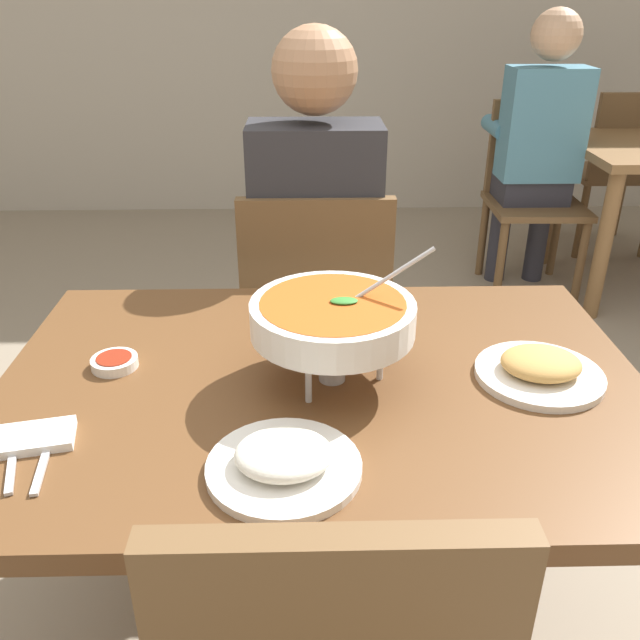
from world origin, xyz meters
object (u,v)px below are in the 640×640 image
chair_bg_right (618,164)px  chair_bg_middle (532,186)px  dining_table_main (322,426)px  diner_main (315,236)px  chair_diner_main (315,315)px  curry_bowl (333,317)px  rice_plate (284,461)px  appetizer_plate (540,369)px  sauce_dish (115,362)px  patron_bg_middle (538,139)px

chair_bg_right → chair_bg_middle: bearing=-145.0°
dining_table_main → diner_main: (0.00, 0.74, 0.13)m
chair_diner_main → chair_bg_right: bearing=47.0°
chair_diner_main → curry_bowl: (0.02, -0.71, 0.35)m
chair_diner_main → rice_plate: (-0.07, -0.97, 0.24)m
dining_table_main → chair_diner_main: bearing=90.0°
rice_plate → appetizer_plate: size_ratio=1.00×
rice_plate → appetizer_plate: same height
chair_bg_middle → chair_bg_right: 0.75m
diner_main → rice_plate: diner_main is taller
sauce_dish → chair_bg_right: 3.27m
patron_bg_middle → appetizer_plate: bearing=-107.7°
curry_bowl → appetizer_plate: size_ratio=1.39×
sauce_dish → chair_bg_right: size_ratio=0.10×
chair_bg_middle → sauce_dish: bearing=-126.0°
rice_plate → chair_bg_right: bearing=57.7°
chair_diner_main → rice_plate: bearing=-93.8°
sauce_dish → chair_bg_middle: chair_bg_middle is taller
chair_diner_main → curry_bowl: curry_bowl is taller
curry_bowl → patron_bg_middle: bearing=62.9°
dining_table_main → rice_plate: rice_plate is taller
appetizer_plate → chair_bg_middle: bearing=72.2°
dining_table_main → sauce_dish: bearing=172.2°
chair_bg_middle → chair_bg_right: (0.61, 0.43, 0.00)m
appetizer_plate → diner_main: bearing=118.8°
diner_main → chair_bg_middle: 1.77m
appetizer_plate → chair_bg_middle: (0.68, 2.12, -0.24)m
dining_table_main → appetizer_plate: size_ratio=5.10×
dining_table_main → curry_bowl: (0.02, 0.00, 0.24)m
chair_bg_middle → chair_bg_right: bearing=35.0°
curry_bowl → sauce_dish: curry_bowl is taller
chair_bg_middle → chair_bg_right: same height
curry_bowl → chair_bg_middle: 2.39m
appetizer_plate → chair_bg_right: bearing=63.1°
chair_diner_main → patron_bg_middle: patron_bg_middle is taller
rice_plate → chair_bg_right: size_ratio=0.27×
appetizer_plate → dining_table_main: bearing=179.3°
rice_plate → patron_bg_middle: bearing=64.0°
chair_bg_right → diner_main: bearing=-133.5°
chair_diner_main → diner_main: 0.24m
appetizer_plate → sauce_dish: size_ratio=2.67×
curry_bowl → chair_bg_right: size_ratio=0.37×
diner_main → patron_bg_middle: same height
curry_bowl → chair_bg_right: 3.06m
dining_table_main → rice_plate: (-0.07, -0.26, 0.13)m
rice_plate → chair_diner_main: bearing=86.2°
dining_table_main → chair_diner_main: size_ratio=1.36×
diner_main → sauce_dish: bearing=-120.4°
chair_bg_right → sauce_dish: bearing=-130.3°
diner_main → appetizer_plate: size_ratio=5.46×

